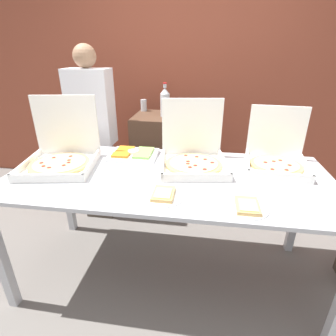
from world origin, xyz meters
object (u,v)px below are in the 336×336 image
paper_plate_front_right (247,206)px  veggie_tray (134,154)px  pizza_box_far_right (276,157)px  paper_plate_front_center (163,195)px  soda_can_silver (144,105)px  pizza_box_near_left (61,154)px  soda_bottle (165,102)px  person_guest_plaid (94,136)px  pizza_box_far_left (193,155)px

paper_plate_front_right → veggie_tray: 1.00m
paper_plate_front_right → pizza_box_far_right: bearing=66.1°
paper_plate_front_center → soda_can_silver: (-0.48, 1.56, 0.20)m
pizza_box_far_right → pizza_box_near_left: bearing=-167.2°
soda_bottle → person_guest_plaid: 0.77m
person_guest_plaid → pizza_box_near_left: bearing=94.3°
soda_can_silver → person_guest_plaid: bearing=-124.8°
paper_plate_front_center → soda_bottle: size_ratio=0.75×
paper_plate_front_right → paper_plate_front_center: 0.46m
pizza_box_near_left → person_guest_plaid: bearing=84.7°
paper_plate_front_center → veggie_tray: (-0.33, 0.56, 0.01)m
pizza_box_far_left → pizza_box_far_right: (0.58, 0.06, -0.01)m
soda_can_silver → paper_plate_front_center: bearing=-73.1°
paper_plate_front_center → soda_can_silver: soda_can_silver is taller
pizza_box_near_left → soda_can_silver: pizza_box_near_left is taller
pizza_box_far_left → paper_plate_front_right: pizza_box_far_left is taller
soda_can_silver → person_guest_plaid: size_ratio=0.07×
paper_plate_front_right → soda_bottle: 1.57m
paper_plate_front_center → veggie_tray: size_ratio=0.69×
paper_plate_front_center → soda_bottle: bearing=98.6°
pizza_box_far_right → veggie_tray: pizza_box_far_right is taller
paper_plate_front_right → pizza_box_far_left: bearing=120.7°
paper_plate_front_right → paper_plate_front_center: same height
veggie_tray → pizza_box_far_left: bearing=-10.5°
paper_plate_front_center → person_guest_plaid: person_guest_plaid is taller
soda_bottle → pizza_box_far_left: bearing=-68.5°
veggie_tray → soda_can_silver: soda_can_silver is taller
paper_plate_front_center → soda_bottle: soda_bottle is taller
paper_plate_front_center → soda_can_silver: bearing=106.9°
paper_plate_front_right → person_guest_plaid: 1.70m
paper_plate_front_right → soda_bottle: size_ratio=0.68×
paper_plate_front_center → veggie_tray: 0.65m
person_guest_plaid → soda_can_silver: bearing=-124.8°
soda_bottle → pizza_box_far_right: bearing=-40.9°
soda_can_silver → veggie_tray: bearing=-81.6°
pizza_box_near_left → person_guest_plaid: 0.69m
veggie_tray → soda_can_silver: size_ratio=2.88×
pizza_box_far_right → person_guest_plaid: size_ratio=0.27×
pizza_box_near_left → soda_can_silver: bearing=65.7°
soda_bottle → person_guest_plaid: (-0.64, -0.31, -0.28)m
soda_bottle → veggie_tray: bearing=-99.1°
pizza_box_near_left → soda_bottle: size_ratio=1.69×
pizza_box_near_left → paper_plate_front_center: (0.80, -0.34, -0.07)m
person_guest_plaid → paper_plate_front_center: bearing=129.5°
soda_bottle → paper_plate_front_right: bearing=-64.8°
pizza_box_far_right → soda_can_silver: pizza_box_far_right is taller
paper_plate_front_center → person_guest_plaid: 1.33m
pizza_box_far_left → paper_plate_front_center: pizza_box_far_left is taller
pizza_box_far_right → soda_can_silver: (-1.20, 1.02, 0.14)m
pizza_box_near_left → veggie_tray: pizza_box_near_left is taller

